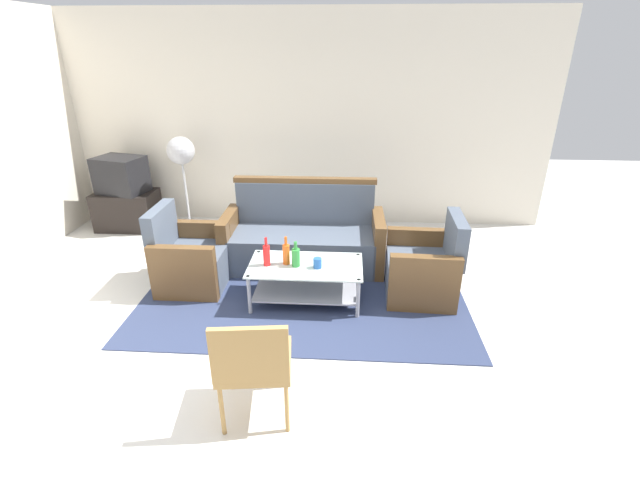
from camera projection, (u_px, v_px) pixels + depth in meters
ground_plane at (276, 349)px, 3.73m from camera, size 14.00×14.00×0.00m
wall_back at (307, 122)px, 5.95m from camera, size 6.52×0.12×2.80m
rug at (304, 292)px, 4.58m from camera, size 3.24×2.10×0.01m
couch at (304, 239)px, 5.05m from camera, size 1.81×0.76×0.96m
armchair_left at (191, 260)px, 4.64m from camera, size 0.70×0.76×0.85m
armchair_right at (424, 269)px, 4.44m from camera, size 0.73×0.79×0.85m
coffee_table at (306, 277)px, 4.32m from camera, size 1.10×0.60×0.40m
bottle_green at (296, 257)px, 4.20m from camera, size 0.08×0.08×0.25m
bottle_orange at (286, 254)px, 4.24m from camera, size 0.07×0.07×0.28m
bottle_red at (267, 255)px, 4.21m from camera, size 0.07×0.07×0.29m
cup at (317, 263)px, 4.19m from camera, size 0.08×0.08×0.10m
tv_stand at (128, 210)px, 6.09m from camera, size 0.80×0.50×0.52m
television at (121, 175)px, 5.89m from camera, size 0.69×0.57×0.48m
pedestal_fan at (181, 156)px, 5.78m from camera, size 0.36×0.36×1.27m
wicker_chair at (253, 361)px, 2.84m from camera, size 0.53×0.53×0.84m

